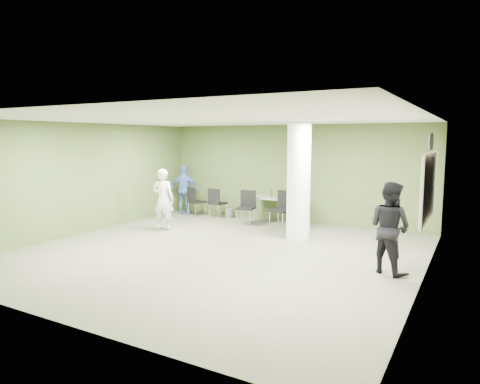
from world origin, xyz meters
The scene contains 17 objects.
floor centered at (0.00, 0.00, 0.00)m, with size 8.00×8.00×0.00m, color #4D4D3D.
ceiling centered at (0.00, 0.00, 2.80)m, with size 8.00×8.00×0.00m, color white.
wall_back centered at (0.00, 4.00, 1.40)m, with size 8.00×0.02×2.80m, color #465829.
wall_left centered at (-4.00, 0.00, 1.40)m, with size 0.02×8.00×2.80m, color #465829.
wall_right_cream centered at (4.00, 0.00, 1.40)m, with size 0.02×8.00×2.80m, color beige.
column centered at (1.00, 2.00, 1.40)m, with size 0.56×0.56×2.80m, color silver.
whiteboard centered at (3.92, 1.20, 1.50)m, with size 0.05×2.30×1.30m.
wall_clock centered at (3.92, 1.20, 2.35)m, with size 0.06×0.32×0.32m.
folding_table centered at (-0.29, 3.53, 0.68)m, with size 1.59×0.80×0.98m.
wastebasket centered at (-1.86, 3.56, 0.14)m, with size 0.25×0.25×0.28m, color #4C4C4C.
chair_back_left centered at (-2.93, 3.28, 0.53)m, with size 0.58×0.58×0.91m.
chair_back_right centered at (-2.18, 3.34, 0.53)m, with size 0.50×0.50×0.91m.
chair_table_left centered at (-0.93, 2.97, 0.56)m, with size 0.55×0.55×0.95m.
chair_table_right centered at (0.17, 2.97, 0.59)m, with size 0.58×0.58×1.01m.
woman_white centered at (-2.53, 1.27, 0.81)m, with size 0.59×0.39×1.62m, color silver.
man_black centered at (3.40, 0.31, 0.83)m, with size 0.80×0.63×1.65m, color black.
man_blue centered at (-3.40, 3.40, 0.79)m, with size 0.93×0.39×1.59m, color #4567AC.
Camera 1 is at (4.72, -7.51, 2.40)m, focal length 32.00 mm.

